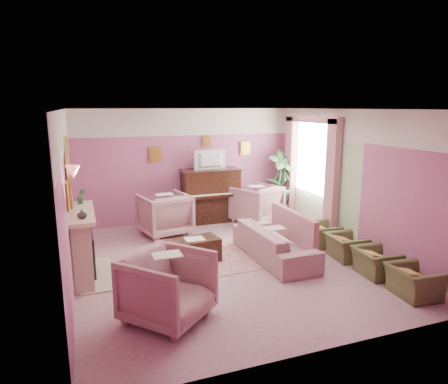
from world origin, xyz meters
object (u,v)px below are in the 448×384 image
object	(u,v)px
piano	(211,196)
sofa	(274,237)
floral_armchair_front	(168,284)
olive_chair_c	(346,243)
olive_chair_d	(322,231)
side_table	(277,202)
coffee_table	(192,251)
olive_chair_b	(376,258)
olive_chair_a	(414,277)
floral_armchair_left	(165,212)
television	(211,159)
floral_armchair_right	(256,202)

from	to	relation	value
piano	sofa	xyz separation A→B (m)	(0.34, -2.84, -0.22)
piano	floral_armchair_front	world-z (taller)	piano
piano	olive_chair_c	bearing A→B (deg)	-63.89
olive_chair_d	side_table	world-z (taller)	side_table
coffee_table	olive_chair_b	xyz separation A→B (m)	(2.81, -1.64, 0.08)
coffee_table	olive_chair_a	distance (m)	3.73
coffee_table	sofa	bearing A→B (deg)	-12.66
floral_armchair_left	floral_armchair_front	size ratio (longest dim) A/B	1.00
coffee_table	olive_chair_b	distance (m)	3.25
olive_chair_c	sofa	bearing A→B (deg)	159.73
television	floral_armchair_left	xyz separation A→B (m)	(-1.31, -0.63, -1.08)
television	floral_armchair_right	distance (m)	1.56
olive_chair_b	floral_armchair_left	bearing A→B (deg)	130.28
television	floral_armchair_left	distance (m)	1.80
floral_armchair_left	floral_armchair_right	xyz separation A→B (m)	(2.33, 0.16, 0.00)
sofa	olive_chair_a	distance (m)	2.48
sofa	floral_armchair_left	xyz separation A→B (m)	(-1.64, 2.16, 0.10)
television	sofa	xyz separation A→B (m)	(0.34, -2.79, -1.17)
piano	sofa	distance (m)	2.87
floral_armchair_left	floral_armchair_right	bearing A→B (deg)	3.93
olive_chair_d	side_table	size ratio (longest dim) A/B	1.02
floral_armchair_front	television	bearing A→B (deg)	64.75
floral_armchair_left	olive_chair_b	xyz separation A→B (m)	(2.93, -3.46, -0.21)
floral_armchair_front	olive_chair_a	bearing A→B (deg)	-9.30
coffee_table	floral_armchair_left	xyz separation A→B (m)	(-0.12, 1.82, 0.30)
floral_armchair_left	olive_chair_c	xyz separation A→B (m)	(2.93, -2.64, -0.21)
sofa	floral_armchair_right	bearing A→B (deg)	73.49
sofa	olive_chair_d	distance (m)	1.34
television	olive_chair_c	xyz separation A→B (m)	(1.62, -3.26, -1.29)
sofa	floral_armchair_right	distance (m)	2.42
television	coffee_table	size ratio (longest dim) A/B	0.80
sofa	olive_chair_b	bearing A→B (deg)	-45.18
floral_armchair_right	floral_armchair_front	bearing A→B (deg)	-128.51
piano	olive_chair_a	world-z (taller)	piano
coffee_table	sofa	world-z (taller)	sofa
floral_armchair_front	olive_chair_d	xyz separation A→B (m)	(3.65, 1.86, -0.21)
coffee_table	side_table	xyz separation A→B (m)	(3.04, 2.46, 0.12)
olive_chair_a	olive_chair_c	xyz separation A→B (m)	(0.00, 1.64, 0.00)
sofa	olive_chair_b	size ratio (longest dim) A/B	2.96
olive_chair_b	coffee_table	bearing A→B (deg)	149.75
coffee_table	piano	bearing A→B (deg)	64.66
sofa	olive_chair_a	xyz separation A→B (m)	(1.29, -2.12, -0.12)
side_table	olive_chair_a	bearing A→B (deg)	-92.71
olive_chair_a	olive_chair_c	distance (m)	1.64
olive_chair_c	olive_chair_d	size ratio (longest dim) A/B	1.00
floral_armchair_right	olive_chair_c	xyz separation A→B (m)	(0.60, -2.80, -0.21)
floral_armchair_front	side_table	distance (m)	5.81
piano	floral_armchair_right	world-z (taller)	piano
olive_chair_d	side_table	xyz separation A→B (m)	(0.23, 2.45, 0.04)
piano	side_table	world-z (taller)	piano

